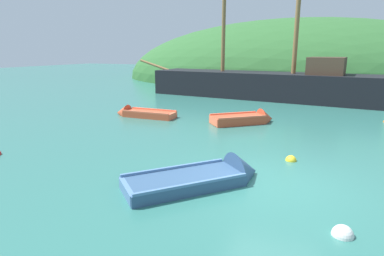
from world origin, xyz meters
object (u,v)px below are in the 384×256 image
(rowboat_center, at_px, (209,179))
(rowboat_outer_left, at_px, (247,120))
(sailing_ship, at_px, (261,89))
(buoy_white, at_px, (342,235))
(buoy_yellow, at_px, (291,161))
(rowboat_far, at_px, (141,115))

(rowboat_center, xyz_separation_m, rowboat_outer_left, (-0.93, 7.24, 0.05))
(rowboat_center, relative_size, rowboat_outer_left, 1.20)
(sailing_ship, height_order, buoy_white, sailing_ship)
(buoy_yellow, distance_m, buoy_white, 4.14)
(rowboat_center, relative_size, rowboat_far, 1.06)
(rowboat_outer_left, xyz_separation_m, buoy_yellow, (2.66, -4.64, -0.13))
(buoy_yellow, bearing_deg, buoy_white, -69.52)
(rowboat_far, height_order, buoy_yellow, rowboat_far)
(rowboat_center, bearing_deg, buoy_yellow, 7.61)
(sailing_ship, relative_size, buoy_white, 46.21)
(sailing_ship, height_order, rowboat_center, sailing_ship)
(rowboat_center, bearing_deg, buoy_white, -70.71)
(rowboat_center, relative_size, buoy_yellow, 10.56)
(sailing_ship, xyz_separation_m, buoy_yellow, (3.93, -13.13, -0.67))
(rowboat_outer_left, bearing_deg, buoy_white, -106.10)
(rowboat_outer_left, distance_m, buoy_yellow, 5.35)
(sailing_ship, xyz_separation_m, rowboat_outer_left, (1.28, -8.49, -0.54))
(rowboat_far, xyz_separation_m, buoy_white, (9.53, -7.73, -0.10))
(buoy_white, bearing_deg, rowboat_far, 140.94)
(rowboat_center, height_order, rowboat_far, rowboat_center)
(rowboat_outer_left, bearing_deg, rowboat_center, -124.52)
(sailing_ship, height_order, buoy_yellow, sailing_ship)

